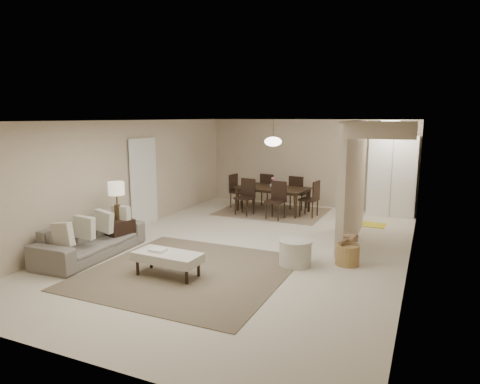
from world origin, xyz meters
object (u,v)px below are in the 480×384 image
at_px(round_pouf, 295,253).
at_px(wicker_basket, 347,255).
at_px(sofa, 91,239).
at_px(ottoman_bench, 168,257).
at_px(side_table, 119,233).
at_px(dining_table, 272,200).
at_px(pantry_cabinet, 392,176).

relative_size(round_pouf, wicker_basket, 1.39).
height_order(sofa, wicker_basket, sofa).
bearing_deg(ottoman_bench, side_table, 153.81).
bearing_deg(sofa, dining_table, -22.97).
bearing_deg(dining_table, sofa, -102.47).
bearing_deg(side_table, wicker_basket, 9.70).
distance_m(round_pouf, wicker_basket, 0.92).
bearing_deg(round_pouf, wicker_basket, 26.20).
height_order(side_table, dining_table, dining_table).
xyz_separation_m(sofa, wicker_basket, (4.46, 1.46, -0.15)).
bearing_deg(ottoman_bench, round_pouf, 40.24).
height_order(side_table, round_pouf, side_table).
xyz_separation_m(side_table, round_pouf, (3.58, 0.35, -0.05)).
relative_size(sofa, ottoman_bench, 1.97).
xyz_separation_m(pantry_cabinet, wicker_basket, (-0.34, -4.42, -0.87)).
distance_m(ottoman_bench, dining_table, 5.22).
relative_size(pantry_cabinet, ottoman_bench, 1.84).
relative_size(side_table, dining_table, 0.28).
distance_m(pantry_cabinet, side_table, 7.07).
height_order(ottoman_bench, wicker_basket, ottoman_bench).
xyz_separation_m(pantry_cabinet, dining_table, (-2.99, -0.96, -0.71)).
height_order(sofa, dining_table, dining_table).
distance_m(round_pouf, dining_table, 4.27).
distance_m(side_table, round_pouf, 3.60).
relative_size(pantry_cabinet, side_table, 3.83).
relative_size(pantry_cabinet, round_pouf, 3.61).
bearing_deg(pantry_cabinet, side_table, -132.53).
bearing_deg(wicker_basket, side_table, -170.30).
xyz_separation_m(side_table, wicker_basket, (4.41, 0.75, -0.10)).
distance_m(ottoman_bench, side_table, 2.10).
bearing_deg(ottoman_bench, wicker_basket, 36.84).
relative_size(pantry_cabinet, wicker_basket, 5.01).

